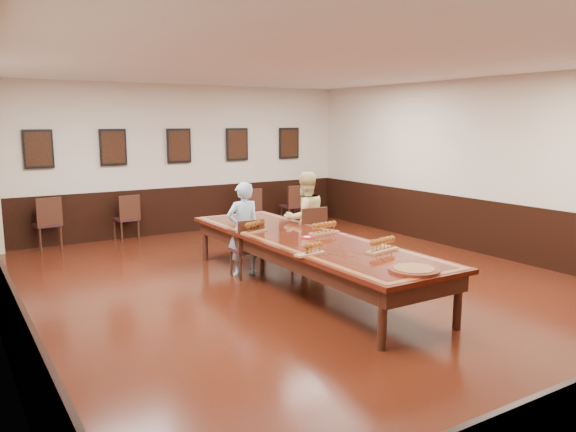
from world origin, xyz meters
TOP-DOWN VIEW (x-y plane):
  - floor at (0.00, 0.00)m, footprint 8.00×10.00m
  - ceiling at (0.00, 0.00)m, footprint 8.00×10.00m
  - wall_back at (0.00, 5.01)m, footprint 8.00×0.02m
  - wall_right at (4.01, 0.00)m, footprint 0.02×10.00m
  - chair_man at (-0.45, 1.01)m, footprint 0.46×0.50m
  - chair_woman at (0.79, 1.12)m, footprint 0.51×0.55m
  - spare_chair_a at (-2.77, 4.83)m, footprint 0.54×0.58m
  - spare_chair_b at (-1.25, 4.81)m, footprint 0.50×0.53m
  - spare_chair_c at (1.49, 4.51)m, footprint 0.54×0.57m
  - spare_chair_d at (2.58, 4.47)m, footprint 0.45×0.49m
  - person_man at (-0.45, 1.11)m, footprint 0.56×0.39m
  - person_woman at (0.79, 1.23)m, footprint 0.83×0.66m
  - pink_phone at (0.60, -0.09)m, footprint 0.09×0.14m
  - wainscoting at (0.00, 0.00)m, footprint 8.00×10.00m
  - conference_table at (0.00, 0.00)m, footprint 1.40×5.00m
  - posters at (0.00, 4.94)m, footprint 6.14×0.04m
  - flight_a at (-0.45, 0.74)m, footprint 0.49×0.30m
  - flight_b at (0.39, 0.10)m, footprint 0.50×0.19m
  - flight_c at (-0.53, -0.90)m, footprint 0.43×0.17m
  - flight_d at (0.35, -1.25)m, footprint 0.53×0.25m
  - red_plate_grp at (0.00, -0.02)m, footprint 0.19×0.19m
  - carved_platter at (-0.01, -2.19)m, footprint 0.73×0.73m

SIDE VIEW (x-z plane):
  - floor at x=0.00m, z-range -0.02..0.00m
  - chair_man at x=-0.45m, z-range 0.00..0.93m
  - spare_chair_c at x=1.49m, z-range 0.00..0.94m
  - spare_chair_b at x=-1.25m, z-range 0.00..0.94m
  - spare_chair_d at x=2.58m, z-range 0.00..0.95m
  - wainscoting at x=0.00m, z-range 0.00..1.00m
  - spare_chair_a at x=-2.77m, z-range 0.00..1.00m
  - chair_woman at x=0.79m, z-range 0.00..1.01m
  - conference_table at x=0.00m, z-range 0.23..0.99m
  - person_man at x=-0.45m, z-range 0.00..1.49m
  - pink_phone at x=0.60m, z-range 0.75..0.76m
  - red_plate_grp at x=0.00m, z-range 0.75..0.77m
  - carved_platter at x=-0.01m, z-range 0.75..0.79m
  - person_woman at x=0.79m, z-range 0.00..1.58m
  - flight_c at x=-0.53m, z-range 0.74..0.90m
  - flight_a at x=-0.45m, z-range 0.74..0.92m
  - flight_b at x=0.39m, z-range 0.74..0.93m
  - flight_d at x=0.35m, z-range 0.74..0.93m
  - wall_back at x=0.00m, z-range 0.00..3.20m
  - wall_right at x=4.01m, z-range 0.00..3.20m
  - posters at x=0.00m, z-range 1.53..2.27m
  - ceiling at x=0.00m, z-range 3.20..3.22m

